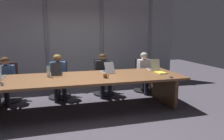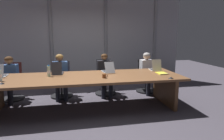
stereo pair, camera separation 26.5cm
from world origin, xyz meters
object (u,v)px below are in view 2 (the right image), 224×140
(laptop_left_mid, at_px, (58,72))
(office_chair_center, at_px, (105,81))
(laptop_right_mid, at_px, (155,68))
(office_chair_left_mid, at_px, (62,83))
(coffee_mug_near, at_px, (104,76))
(spiral_notepad, at_px, (162,73))
(conference_mic_left_side, at_px, (1,83))
(water_bottle_primary, at_px, (0,75))
(office_chair_right_mid, at_px, (146,80))
(laptop_center, at_px, (108,70))
(conference_mic_middle, at_px, (171,78))
(person_left_mid, at_px, (60,73))
(person_left_end, at_px, (9,76))
(water_bottle_secondary, at_px, (49,71))
(person_center, at_px, (105,72))
(person_right_mid, at_px, (148,70))
(laptop_left_end, at_px, (0,74))
(office_chair_left_end, at_px, (12,86))

(laptop_left_mid, height_order, office_chair_center, laptop_left_mid)
(laptop_right_mid, distance_m, office_chair_left_mid, 2.55)
(coffee_mug_near, bearing_deg, spiral_notepad, 7.51)
(laptop_left_mid, relative_size, conference_mic_left_side, 3.86)
(laptop_left_mid, relative_size, water_bottle_primary, 1.64)
(office_chair_center, relative_size, office_chair_right_mid, 1.04)
(laptop_center, xyz_separation_m, conference_mic_middle, (1.20, -0.94, -0.04))
(person_left_mid, distance_m, conference_mic_middle, 2.81)
(person_left_end, bearing_deg, laptop_right_mid, 86.41)
(person_left_end, relative_size, water_bottle_secondary, 4.38)
(office_chair_left_mid, bearing_deg, person_center, 87.11)
(water_bottle_primary, relative_size, conference_mic_middle, 2.35)
(spiral_notepad, bearing_deg, person_left_mid, 159.90)
(person_right_mid, xyz_separation_m, water_bottle_secondary, (-2.64, -0.75, 0.21))
(office_chair_right_mid, xyz_separation_m, water_bottle_secondary, (-2.66, -0.91, 0.53))
(person_center, bearing_deg, conference_mic_left_side, -60.99)
(person_left_mid, bearing_deg, laptop_left_mid, -7.63)
(person_right_mid, xyz_separation_m, conference_mic_left_side, (-3.46, -1.27, 0.11))
(laptop_left_mid, bearing_deg, laptop_left_end, 94.98)
(laptop_right_mid, bearing_deg, office_chair_right_mid, 3.12)
(office_chair_right_mid, bearing_deg, coffee_mug_near, -40.51)
(office_chair_left_end, bearing_deg, person_left_end, 0.16)
(spiral_notepad, bearing_deg, person_right_mid, 90.52)
(office_chair_left_mid, distance_m, spiral_notepad, 2.69)
(water_bottle_primary, bearing_deg, coffee_mug_near, -3.68)
(office_chair_right_mid, bearing_deg, office_chair_left_end, -82.09)
(office_chair_left_mid, xyz_separation_m, water_bottle_primary, (-1.12, -1.17, 0.52))
(person_left_mid, xyz_separation_m, water_bottle_primary, (-1.11, -1.01, 0.21))
(laptop_left_mid, xyz_separation_m, water_bottle_secondary, (-0.18, -0.17, 0.06))
(laptop_left_mid, bearing_deg, coffee_mug_near, -115.38)
(conference_mic_left_side, xyz_separation_m, conference_mic_middle, (3.40, -0.21, 0.00))
(laptop_left_end, distance_m, water_bottle_primary, 0.44)
(laptop_left_end, distance_m, person_right_mid, 3.73)
(laptop_center, height_order, person_center, person_center)
(laptop_left_end, xyz_separation_m, office_chair_left_end, (-0.01, 0.76, -0.46))
(office_chair_left_mid, xyz_separation_m, conference_mic_left_side, (-1.03, -1.43, 0.42))
(conference_mic_left_side, bearing_deg, spiral_notepad, 5.28)
(office_chair_center, relative_size, person_right_mid, 0.84)
(person_left_end, xyz_separation_m, conference_mic_left_side, (0.24, -1.27, 0.12))
(laptop_left_mid, relative_size, person_center, 0.37)
(office_chair_center, bearing_deg, laptop_center, -6.81)
(office_chair_center, bearing_deg, water_bottle_secondary, -60.52)
(office_chair_right_mid, bearing_deg, water_bottle_secondary, -63.28)
(conference_mic_left_side, relative_size, conference_mic_middle, 1.00)
(office_chair_left_end, bearing_deg, person_center, 88.73)
(water_bottle_secondary, bearing_deg, office_chair_left_mid, 76.92)
(office_chair_left_end, distance_m, water_bottle_secondary, 1.48)
(office_chair_left_mid, relative_size, person_center, 0.82)
(laptop_right_mid, height_order, water_bottle_primary, laptop_right_mid)
(water_bottle_secondary, bearing_deg, person_left_end, 144.74)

